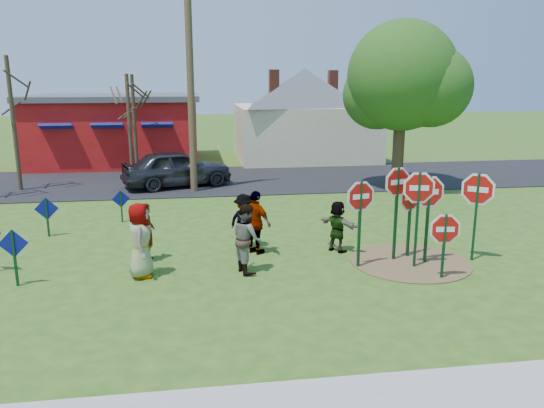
% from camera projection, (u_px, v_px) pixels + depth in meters
% --- Properties ---
extents(ground, '(120.00, 120.00, 0.00)m').
position_uv_depth(ground, '(240.00, 258.00, 14.59)').
color(ground, '#2B5217').
rests_on(ground, ground).
extents(road, '(120.00, 7.50, 0.04)m').
position_uv_depth(road, '(219.00, 180.00, 25.65)').
color(road, black).
rests_on(road, ground).
extents(dirt_patch, '(3.20, 3.20, 0.03)m').
position_uv_depth(dirt_patch, '(410.00, 262.00, 14.26)').
color(dirt_patch, brown).
rests_on(dirt_patch, ground).
extents(red_building, '(9.40, 7.69, 3.90)m').
position_uv_depth(red_building, '(118.00, 129.00, 30.67)').
color(red_building, '#A41110').
rests_on(red_building, ground).
extents(cream_house, '(9.40, 9.40, 6.50)m').
position_uv_depth(cream_house, '(304.00, 110.00, 32.01)').
color(cream_house, beige).
rests_on(cream_house, ground).
extents(stop_sign_a, '(1.05, 0.26, 2.44)m').
position_uv_depth(stop_sign_a, '(360.00, 205.00, 13.50)').
color(stop_sign_a, '#103B1E').
rests_on(stop_sign_a, ground).
extents(stop_sign_b, '(1.03, 0.34, 2.70)m').
position_uv_depth(stop_sign_b, '(397.00, 190.00, 13.99)').
color(stop_sign_b, '#103B1E').
rests_on(stop_sign_b, ground).
extents(stop_sign_c, '(1.10, 0.20, 2.68)m').
position_uv_depth(stop_sign_c, '(418.00, 198.00, 13.46)').
color(stop_sign_c, '#103B1E').
rests_on(stop_sign_c, ground).
extents(stop_sign_d, '(1.15, 0.10, 2.52)m').
position_uv_depth(stop_sign_d, '(429.00, 198.00, 13.83)').
color(stop_sign_d, '#103B1E').
rests_on(stop_sign_d, ground).
extents(stop_sign_e, '(1.02, 0.16, 1.78)m').
position_uv_depth(stop_sign_e, '(445.00, 233.00, 12.84)').
color(stop_sign_e, '#103B1E').
rests_on(stop_sign_e, ground).
extents(stop_sign_f, '(0.96, 0.71, 2.55)m').
position_uv_depth(stop_sign_f, '(477.00, 196.00, 14.04)').
color(stop_sign_f, '#103B1E').
rests_on(stop_sign_f, ground).
extents(stop_sign_g, '(0.98, 0.46, 2.24)m').
position_uv_depth(stop_sign_g, '(410.00, 203.00, 14.34)').
color(stop_sign_g, '#103B1E').
rests_on(stop_sign_g, ground).
extents(blue_diamond_a, '(0.69, 0.07, 1.40)m').
position_uv_depth(blue_diamond_a, '(14.00, 251.00, 12.46)').
color(blue_diamond_a, '#103B1E').
rests_on(blue_diamond_a, ground).
extents(blue_diamond_c, '(0.72, 0.07, 1.25)m').
position_uv_depth(blue_diamond_c, '(47.00, 213.00, 16.41)').
color(blue_diamond_c, '#103B1E').
rests_on(blue_diamond_c, ground).
extents(blue_diamond_d, '(0.59, 0.17, 1.12)m').
position_uv_depth(blue_diamond_d, '(121.00, 203.00, 18.07)').
color(blue_diamond_d, '#103B1E').
rests_on(blue_diamond_d, ground).
extents(person_a, '(0.61, 0.93, 1.89)m').
position_uv_depth(person_a, '(140.00, 240.00, 13.02)').
color(person_a, '#3E3F7B').
rests_on(person_a, ground).
extents(person_b, '(0.39, 0.59, 1.59)m').
position_uv_depth(person_b, '(148.00, 232.00, 14.25)').
color(person_b, '#23756E').
rests_on(person_b, ground).
extents(person_c, '(0.88, 1.01, 1.78)m').
position_uv_depth(person_c, '(247.00, 238.00, 13.39)').
color(person_c, '#965740').
rests_on(person_c, ground).
extents(person_d, '(1.14, 1.16, 1.60)m').
position_uv_depth(person_d, '(244.00, 221.00, 15.29)').
color(person_d, '#323137').
rests_on(person_d, ground).
extents(person_e, '(1.03, 1.08, 1.80)m').
position_uv_depth(person_e, '(256.00, 223.00, 14.78)').
color(person_e, '#4B2D5B').
rests_on(person_e, ground).
extents(person_f, '(1.19, 1.34, 1.48)m').
position_uv_depth(person_f, '(337.00, 226.00, 15.00)').
color(person_f, '#1A4C2B').
rests_on(person_f, ground).
extents(suv, '(5.23, 3.37, 1.66)m').
position_uv_depth(suv, '(177.00, 168.00, 23.89)').
color(suv, '#343338').
rests_on(suv, road).
extents(utility_pole, '(2.28, 0.82, 9.60)m').
position_uv_depth(utility_pole, '(190.00, 72.00, 21.95)').
color(utility_pole, '#4C3823').
rests_on(utility_pole, ground).
extents(leafy_tree, '(5.10, 4.66, 7.25)m').
position_uv_depth(leafy_tree, '(405.00, 82.00, 22.52)').
color(leafy_tree, '#382819').
rests_on(leafy_tree, ground).
extents(bare_tree_west, '(1.80, 1.80, 5.75)m').
position_uv_depth(bare_tree_west, '(12.00, 105.00, 22.44)').
color(bare_tree_west, '#382819').
rests_on(bare_tree_west, ground).
extents(bare_tree_east, '(1.80, 1.80, 5.03)m').
position_uv_depth(bare_tree_east, '(129.00, 112.00, 25.08)').
color(bare_tree_east, '#382819').
rests_on(bare_tree_east, ground).
extents(bare_tree_extra, '(1.80, 1.80, 5.01)m').
position_uv_depth(bare_tree_extra, '(134.00, 111.00, 26.19)').
color(bare_tree_extra, '#382819').
rests_on(bare_tree_extra, ground).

